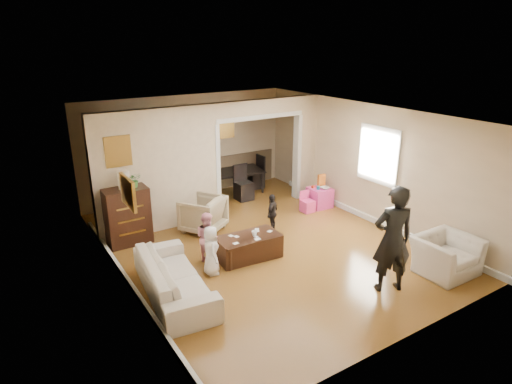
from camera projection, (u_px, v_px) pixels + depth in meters
floor at (261, 244)px, 8.75m from camera, size 7.00×7.00×0.00m
partition_left at (159, 171)px, 9.05m from camera, size 2.75×0.18×2.60m
partition_right at (305, 147)px, 11.00m from camera, size 0.55×0.18×2.60m
partition_header at (259, 107)px, 9.93m from camera, size 2.22×0.18×0.35m
window_pane at (379, 155)px, 9.29m from camera, size 0.03×0.95×1.10m
framed_art_partition at (118, 151)px, 8.37m from camera, size 0.45×0.03×0.55m
framed_art_sofa_wall at (128, 192)px, 6.30m from camera, size 0.03×0.55×0.40m
framed_art_alcove at (225, 127)px, 11.47m from camera, size 0.45×0.03×0.55m
sofa at (174, 277)px, 6.92m from camera, size 1.09×2.26×0.64m
armchair_back at (203, 214)px, 9.25m from camera, size 1.13×1.14×0.75m
armchair_front at (446, 255)px, 7.60m from camera, size 1.02×0.90×0.66m
dresser at (128, 216)px, 8.61m from camera, size 0.84×0.47×1.16m
table_lamp at (124, 180)px, 8.36m from camera, size 0.22×0.22×0.36m
potted_plant at (134, 180)px, 8.47m from camera, size 0.26×0.23×0.29m
coffee_table at (248, 247)px, 8.14m from camera, size 1.23×0.69×0.44m
coffee_cup at (254, 233)px, 8.06m from camera, size 0.11×0.11×0.10m
play_table at (320, 197)px, 10.61m from camera, size 0.52×0.52×0.48m
cereal_box at (321, 180)px, 10.62m from camera, size 0.20×0.08×0.30m
cyan_cup at (318, 188)px, 10.43m from camera, size 0.08×0.08×0.08m
toy_block at (313, 187)px, 10.56m from camera, size 0.09×0.08×0.05m
play_bowl at (325, 188)px, 10.45m from camera, size 0.22×0.22×0.05m
dining_table at (231, 182)px, 11.59m from camera, size 1.82×1.22×0.59m
adult_person at (393, 239)px, 6.89m from camera, size 0.77×0.65×1.80m
child_kneel_a at (211, 250)px, 7.51m from camera, size 0.39×0.49×0.89m
child_kneel_b at (207, 237)px, 7.94m from camera, size 0.47×0.54×0.96m
child_toddler at (272, 213)px, 9.20m from camera, size 0.52×0.45×0.84m
craft_papers at (250, 235)px, 8.08m from camera, size 0.91×0.48×0.00m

